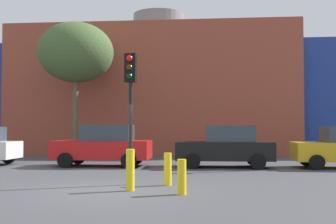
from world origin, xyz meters
name	(u,v)px	position (x,y,z in m)	size (l,w,h in m)	color
ground_plane	(110,190)	(0.00, 0.00, 0.00)	(200.00, 200.00, 0.00)	#47474C
building_backdrop	(159,97)	(-0.97, 20.83, 4.12)	(38.09, 12.44, 10.65)	#9E4733
parked_car_1	(104,145)	(-1.96, 7.19, 0.95)	(4.40, 2.16, 1.91)	red
parked_car_2	(226,147)	(3.60, 7.19, 0.92)	(4.29, 2.10, 1.86)	black
traffic_light_island	(130,88)	(0.39, 1.13, 3.01)	(0.38, 0.38, 4.10)	black
bare_tree_0	(76,53)	(-4.82, 11.89, 6.11)	(4.37, 4.37, 7.89)	brown
bollard_yellow_0	(182,177)	(2.09, -0.59, 0.47)	(0.24, 0.24, 0.94)	yellow
bollard_yellow_1	(168,169)	(1.55, 1.12, 0.50)	(0.24, 0.24, 1.00)	yellow
bollard_yellow_2	(130,170)	(0.61, -0.08, 0.59)	(0.24, 0.24, 1.17)	yellow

